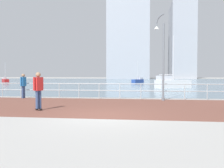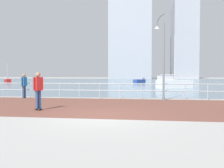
% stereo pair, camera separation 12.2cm
% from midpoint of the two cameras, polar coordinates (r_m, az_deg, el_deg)
% --- Properties ---
extents(ground, '(220.00, 220.00, 0.00)m').
position_cam_midpoint_polar(ground, '(49.28, 5.53, 0.28)').
color(ground, '#ADAAA5').
extents(brick_paving, '(28.00, 7.42, 0.01)m').
position_cam_midpoint_polar(brick_paving, '(12.47, -0.10, -5.22)').
color(brick_paving, brown).
rests_on(brick_paving, ground).
extents(harbor_water, '(180.00, 88.00, 0.00)m').
position_cam_midpoint_polar(harbor_water, '(61.01, 5.89, 0.64)').
color(harbor_water, slate).
rests_on(harbor_water, ground).
extents(waterfront_railing, '(25.25, 0.06, 1.04)m').
position_cam_midpoint_polar(waterfront_railing, '(16.08, 1.63, -1.00)').
color(waterfront_railing, '#B2BCC1').
rests_on(waterfront_railing, ground).
extents(lamppost, '(0.69, 0.63, 5.42)m').
position_cam_midpoint_polar(lamppost, '(15.57, 11.37, 7.25)').
color(lamppost, slate).
rests_on(lamppost, ground).
extents(skateboarder, '(0.41, 0.53, 1.73)m').
position_cam_midpoint_polar(skateboarder, '(11.38, -17.31, -0.78)').
color(skateboarder, black).
rests_on(skateboarder, ground).
extents(bystander, '(0.30, 0.56, 1.69)m').
position_cam_midpoint_polar(bystander, '(17.67, -20.42, 0.05)').
color(bystander, '#384C7A').
rests_on(bystander, ground).
extents(sailboat_navy, '(4.63, 3.61, 6.42)m').
position_cam_midpoint_polar(sailboat_navy, '(30.30, 13.89, 0.22)').
color(sailboat_navy, white).
rests_on(sailboat_navy, ground).
extents(sailboat_white, '(2.55, 3.26, 4.52)m').
position_cam_midpoint_polar(sailboat_white, '(50.18, 6.10, 0.80)').
color(sailboat_white, '#284799').
rests_on(sailboat_white, ground).
extents(sailboat_red, '(2.83, 2.98, 4.41)m').
position_cam_midpoint_polar(sailboat_red, '(59.82, -23.97, 0.83)').
color(sailboat_red, '#B21E1E').
rests_on(sailboat_red, ground).
extents(tower_slate, '(17.00, 13.20, 49.97)m').
position_cam_midpoint_polar(tower_slate, '(103.65, 3.96, 14.71)').
color(tower_slate, '#A3A8B2').
rests_on(tower_slate, ground).
extents(tower_beige, '(10.44, 17.85, 35.97)m').
position_cam_midpoint_polar(tower_beige, '(118.29, 16.10, 9.62)').
color(tower_beige, '#A3A8B2').
rests_on(tower_beige, ground).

